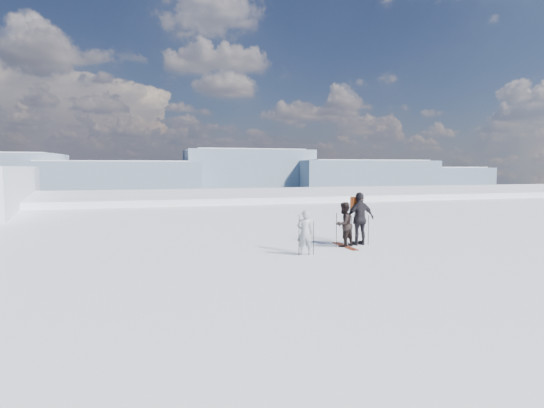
{
  "coord_description": "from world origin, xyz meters",
  "views": [
    {
      "loc": [
        -6.0,
        -10.46,
        2.96
      ],
      "look_at": [
        -2.19,
        3.0,
        1.73
      ],
      "focal_mm": 28.0,
      "sensor_mm": 36.0,
      "label": 1
    }
  ],
  "objects_px": {
    "skier_grey": "(305,233)",
    "skier_pack": "(360,219)",
    "skis_loose": "(345,246)",
    "skier_dark": "(344,224)"
  },
  "relations": [
    {
      "from": "skier_grey",
      "to": "skier_pack",
      "type": "height_order",
      "value": "skier_pack"
    },
    {
      "from": "skier_grey",
      "to": "skis_loose",
      "type": "relative_size",
      "value": 0.89
    },
    {
      "from": "skier_dark",
      "to": "skier_pack",
      "type": "distance_m",
      "value": 0.76
    },
    {
      "from": "skier_grey",
      "to": "skier_pack",
      "type": "relative_size",
      "value": 0.75
    },
    {
      "from": "skier_grey",
      "to": "skier_pack",
      "type": "distance_m",
      "value": 2.87
    },
    {
      "from": "skier_grey",
      "to": "skis_loose",
      "type": "xyz_separation_m",
      "value": [
        1.95,
        0.96,
        -0.74
      ]
    },
    {
      "from": "skier_grey",
      "to": "skier_pack",
      "type": "xyz_separation_m",
      "value": [
        2.63,
        1.12,
        0.25
      ]
    },
    {
      "from": "skier_dark",
      "to": "skier_pack",
      "type": "bearing_deg",
      "value": 165.2
    },
    {
      "from": "skier_grey",
      "to": "skier_dark",
      "type": "height_order",
      "value": "skier_dark"
    },
    {
      "from": "skier_pack",
      "to": "skis_loose",
      "type": "xyz_separation_m",
      "value": [
        -0.68,
        -0.16,
        -0.99
      ]
    }
  ]
}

